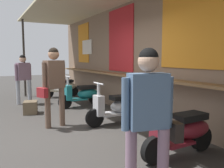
{
  "coord_description": "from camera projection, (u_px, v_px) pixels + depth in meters",
  "views": [
    {
      "loc": [
        4.64,
        -1.54,
        1.5
      ],
      "look_at": [
        -0.71,
        1.34,
        0.83
      ],
      "focal_mm": 37.87,
      "sensor_mm": 36.0,
      "label": 1
    }
  ],
  "objects": [
    {
      "name": "market_stall_facade",
      "position": [
        145.0,
        46.0,
        5.62
      ],
      "size": [
        12.04,
        2.45,
        3.21
      ],
      "color": "#7F6651",
      "rests_on": "ground_plane"
    },
    {
      "name": "merchandise_crate",
      "position": [
        30.0,
        107.0,
        6.38
      ],
      "size": [
        0.5,
        0.44,
        0.34
      ],
      "primitive_type": "cube",
      "rotation": [
        0.0,
        0.0,
        -0.23
      ],
      "color": "brown",
      "rests_on": "ground_plane"
    },
    {
      "name": "scooter_maroon",
      "position": [
        183.0,
        131.0,
        3.6
      ],
      "size": [
        0.46,
        1.4,
        0.97
      ],
      "rotation": [
        0.0,
        0.0,
        -1.53
      ],
      "color": "maroon",
      "rests_on": "ground_plane"
    },
    {
      "name": "shopper_browsing",
      "position": [
        54.0,
        79.0,
        5.04
      ],
      "size": [
        0.45,
        0.66,
        1.72
      ],
      "rotation": [
        0.0,
        0.0,
        0.39
      ],
      "color": "brown",
      "rests_on": "ground_plane"
    },
    {
      "name": "scooter_teal",
      "position": [
        83.0,
        94.0,
        7.26
      ],
      "size": [
        0.46,
        1.4,
        0.97
      ],
      "rotation": [
        0.0,
        0.0,
        -1.57
      ],
      "color": "#197075",
      "rests_on": "ground_plane"
    },
    {
      "name": "scooter_cream",
      "position": [
        63.0,
        87.0,
        9.14
      ],
      "size": [
        0.46,
        1.4,
        0.97
      ],
      "rotation": [
        0.0,
        0.0,
        -1.54
      ],
      "color": "beige",
      "rests_on": "ground_plane"
    },
    {
      "name": "shopper_passing",
      "position": [
        23.0,
        74.0,
        7.61
      ],
      "size": [
        0.32,
        0.53,
        1.6
      ],
      "rotation": [
        0.0,
        0.0,
        3.49
      ],
      "color": "#999EA8",
      "rests_on": "ground_plane"
    },
    {
      "name": "shopper_with_handbag",
      "position": [
        149.0,
        111.0,
        2.39
      ],
      "size": [
        0.35,
        0.65,
        1.6
      ],
      "rotation": [
        0.0,
        0.0,
        2.91
      ],
      "color": "gray",
      "rests_on": "ground_plane"
    },
    {
      "name": "scooter_silver",
      "position": [
        118.0,
        107.0,
        5.37
      ],
      "size": [
        0.46,
        1.4,
        0.97
      ],
      "rotation": [
        0.0,
        0.0,
        -1.57
      ],
      "color": "#B2B5BA",
      "rests_on": "ground_plane"
    },
    {
      "name": "ground_plane",
      "position": [
        72.0,
        130.0,
        4.95
      ],
      "size": [
        33.72,
        33.72,
        0.0
      ],
      "primitive_type": "plane",
      "color": "#383533"
    }
  ]
}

